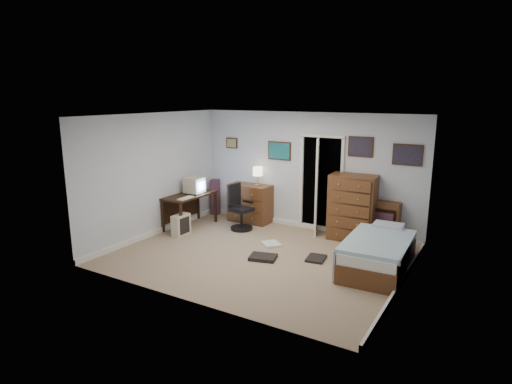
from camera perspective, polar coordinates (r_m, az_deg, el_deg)
floor at (r=7.81m, az=0.45°, el=-8.59°), size 5.00×4.00×0.02m
computer_desk at (r=9.50m, az=-9.22°, el=-1.25°), size 0.59×1.27×0.73m
crt_monitor at (r=9.46m, az=-8.21°, el=0.90°), size 0.38×0.35×0.35m
keyboard at (r=9.03m, az=-9.38°, el=-0.82°), size 0.15×0.39×0.02m
pc_tower at (r=9.00m, az=-9.97°, el=-4.33°), size 0.21×0.41×0.44m
office_chair at (r=9.22m, az=-2.21°, el=-2.69°), size 0.54×0.54×0.98m
media_stack at (r=10.39m, az=-5.44°, el=-0.66°), size 0.18×0.18×0.86m
low_dresser at (r=9.76m, az=-0.79°, el=-1.49°), size 0.99×0.52×0.86m
table_lamp at (r=9.50m, az=0.23°, el=2.69°), size 0.22×0.22×0.42m
doorway at (r=9.36m, az=9.34°, el=1.31°), size 0.96×1.12×2.05m
tall_dresser at (r=8.71m, az=12.74°, el=-2.03°), size 0.92×0.57×1.32m
headboard_bookcase at (r=8.75m, az=15.62°, el=-3.60°), size 0.93×0.27×0.83m
bed at (r=7.44m, az=15.92°, el=-7.80°), size 1.06×1.88×0.60m
wall_posters at (r=8.89m, az=10.14°, el=5.54°), size 4.38×0.04×0.60m
floor_clutter at (r=7.85m, az=2.96°, el=-8.23°), size 1.45×1.15×0.06m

